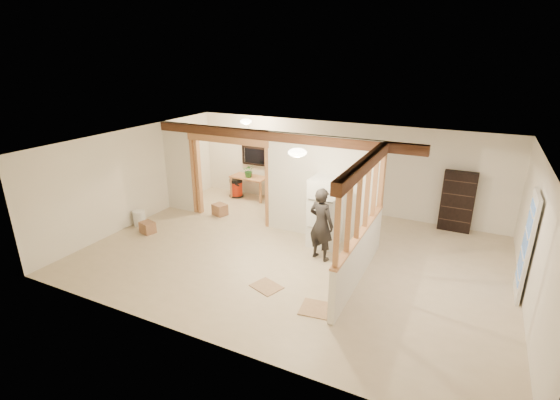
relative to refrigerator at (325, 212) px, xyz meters
The scene contains 30 objects.
floor 1.24m from the refrigerator, 118.57° to the right, with size 9.00×6.50×0.01m, color #CAB596.
ceiling 1.92m from the refrigerator, 118.57° to the right, with size 9.00×6.50×0.01m, color white.
wall_back 2.51m from the refrigerator, 100.30° to the left, with size 9.00×0.01×2.50m, color white.
wall_front 4.11m from the refrigerator, 96.22° to the right, with size 9.00×0.01×2.50m, color white.
wall_left 5.03m from the refrigerator, behind, with size 0.01×6.50×2.50m, color white.
wall_right 4.16m from the refrigerator, 11.33° to the right, with size 0.01×6.50×2.50m, color white.
partition_left_stub 4.53m from the refrigerator, behind, with size 0.90×0.12×2.50m, color silver.
partition_center 0.63m from the refrigerator, 122.08° to the left, with size 2.80×0.12×2.50m, color silver.
doorway_frame 2.88m from the refrigerator, behind, with size 2.46×0.14×2.20m, color #B57B4C.
header_beam_back 2.16m from the refrigerator, 164.98° to the left, with size 7.00×0.18×0.22m, color #4D2B1A.
header_beam_right 2.29m from the refrigerator, 46.34° to the right, with size 0.18×3.30×0.22m, color #4D2B1A.
pony_wall 1.71m from the refrigerator, 46.34° to the right, with size 0.12×3.20×1.00m, color silver.
stud_partition 1.88m from the refrigerator, 46.34° to the right, with size 0.14×3.20×1.32m, color #B57B4C.
window_back 3.92m from the refrigerator, 142.24° to the left, with size 1.12×0.10×1.10m, color black.
french_door 4.00m from the refrigerator, ahead, with size 0.12×0.86×2.00m, color white.
ceiling_dome_main 2.12m from the refrigerator, 96.20° to the right, with size 0.36×0.36×0.16m, color #FFEABF.
ceiling_dome_util 3.69m from the refrigerator, 153.19° to the left, with size 0.32×0.32×0.14m, color #FFEABF.
hanging_bulb 2.91m from the refrigerator, 162.14° to the left, with size 0.07×0.07×0.07m, color #FFD88C.
refrigerator is the anchor object (origin of this frame).
woman 0.72m from the refrigerator, 76.32° to the right, with size 0.59×0.39×1.63m, color black.
work_table 3.83m from the refrigerator, 147.62° to the left, with size 1.13×0.56×0.71m, color #B57B4C.
potted_plant 3.73m from the refrigerator, 148.24° to the left, with size 0.37×0.32×0.41m, color #356B28.
shop_vac 4.21m from the refrigerator, 151.47° to the left, with size 0.45×0.45×0.58m, color #A01D08.
bookshelf 3.50m from the refrigerator, 39.81° to the left, with size 0.77×0.26×1.54m, color black.
bucket 4.91m from the refrigerator, 167.53° to the right, with size 0.31×0.31×0.39m, color silver.
box_util_a 3.36m from the refrigerator, behind, with size 0.36×0.31×0.31m, color #926546.
box_util_b 4.56m from the refrigerator, behind, with size 0.32×0.32×0.30m, color #926546.
box_front 4.47m from the refrigerator, 162.38° to the right, with size 0.35×0.29×0.29m, color #926546.
floor_panel_near 2.75m from the refrigerator, 72.82° to the right, with size 0.52×0.52×0.02m, color tan.
floor_panel_far 2.42m from the refrigerator, 98.60° to the right, with size 0.55×0.44×0.02m, color tan.
Camera 1 is at (3.33, -7.43, 4.25)m, focal length 26.00 mm.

